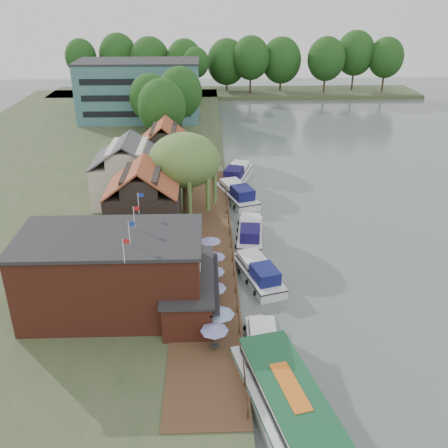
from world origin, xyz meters
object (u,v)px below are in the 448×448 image
object	(u,v)px
umbrella_0	(214,337)
tour_boat	(293,414)
cottage_c	(165,150)
cruiser_1	(258,270)
cruiser_3	(237,192)
swan	(271,392)
umbrella_3	(213,278)
umbrella_2	(213,295)
pub	(136,273)
cruiser_0	(264,344)
umbrella_5	(211,247)
umbrella_1	(220,321)
umbrella_4	(215,262)
cottage_b	(129,170)
willow	(185,176)
cruiser_4	(237,172)
hotel_block	(139,90)
cruiser_2	(250,230)
cottage_a	(143,199)

from	to	relation	value
umbrella_0	tour_boat	bearing A→B (deg)	-55.37
cottage_c	cruiser_1	distance (m)	30.41
cruiser_3	swan	bearing A→B (deg)	-108.19
cottage_c	umbrella_3	size ratio (longest dim) A/B	3.58
umbrella_2	tour_boat	xyz separation A→B (m)	(5.05, -13.22, -0.59)
pub	cruiser_0	world-z (taller)	pub
swan	umbrella_5	bearing A→B (deg)	102.75
umbrella_1	umbrella_3	xyz separation A→B (m)	(-0.44, 6.66, 0.00)
umbrella_3	tour_boat	world-z (taller)	umbrella_3
umbrella_4	cruiser_0	xyz separation A→B (m)	(3.70, -11.09, -1.21)
pub	cottage_b	xyz separation A→B (m)	(-4.00, 25.00, 0.60)
umbrella_0	umbrella_3	distance (m)	8.77
willow	swan	world-z (taller)	willow
willow	umbrella_0	world-z (taller)	willow
cottage_c	cruiser_4	size ratio (longest dim) A/B	0.80
hotel_block	cruiser_1	distance (m)	68.02
cruiser_3	cruiser_1	bearing A→B (deg)	-106.39
umbrella_5	cruiser_0	size ratio (longest dim) A/B	0.26
umbrella_5	swan	bearing A→B (deg)	-77.25
pub	tour_boat	world-z (taller)	pub
umbrella_3	umbrella_5	world-z (taller)	same
umbrella_3	cottage_c	bearing A→B (deg)	102.06
pub	cruiser_0	distance (m)	12.39
swan	cottage_b	bearing A→B (deg)	112.94
umbrella_4	cruiser_1	xyz separation A→B (m)	(4.31, 0.33, -1.10)
cottage_b	cruiser_2	xyz separation A→B (m)	(15.14, -10.01, -4.05)
cruiser_1	cottage_b	bearing A→B (deg)	111.78
umbrella_1	cruiser_1	size ratio (longest dim) A/B	0.24
umbrella_2	cruiser_1	distance (m)	7.63
umbrella_1	umbrella_4	bearing A→B (deg)	91.53
cottage_b	umbrella_2	size ratio (longest dim) A/B	4.01
cottage_a	cottage_b	size ratio (longest dim) A/B	0.90
cottage_a	swan	distance (m)	27.79
cruiser_0	tour_boat	xyz separation A→B (m)	(1.08, -7.81, 0.62)
umbrella_2	umbrella_4	xyz separation A→B (m)	(0.26, 5.68, 0.00)
cruiser_0	cottage_b	bearing A→B (deg)	116.55
cruiser_4	tour_boat	xyz separation A→B (m)	(0.93, -48.20, 0.39)
umbrella_0	umbrella_4	distance (m)	11.65
umbrella_3	tour_boat	xyz separation A→B (m)	(4.97, -16.03, -0.59)
umbrella_1	umbrella_2	xyz separation A→B (m)	(-0.52, 3.85, 0.00)
cottage_a	umbrella_1	world-z (taller)	cottage_a
umbrella_4	cruiser_2	size ratio (longest dim) A/B	0.24
cottage_b	cruiser_3	world-z (taller)	cottage_b
cruiser_1	swan	distance (m)	15.75
willow	cruiser_4	distance (m)	17.32
umbrella_5	cruiser_4	distance (m)	26.35
cottage_a	cruiser_2	size ratio (longest dim) A/B	0.87
cruiser_2	cruiser_3	size ratio (longest dim) A/B	0.93
cottage_b	umbrella_4	xyz separation A→B (m)	(10.85, -19.32, -2.96)
willow	cruiser_2	world-z (taller)	willow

